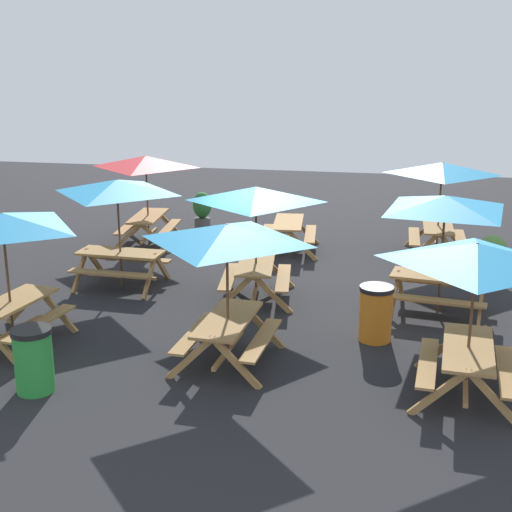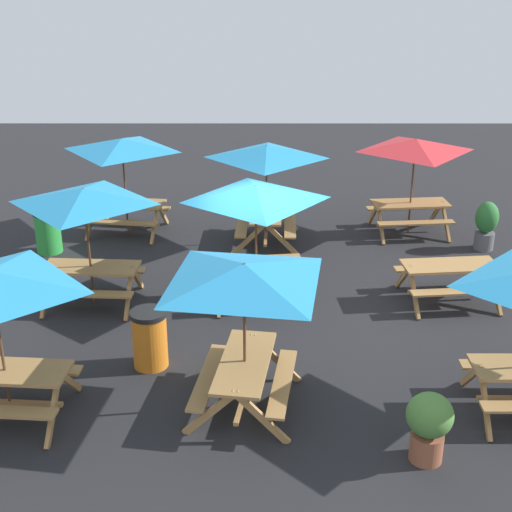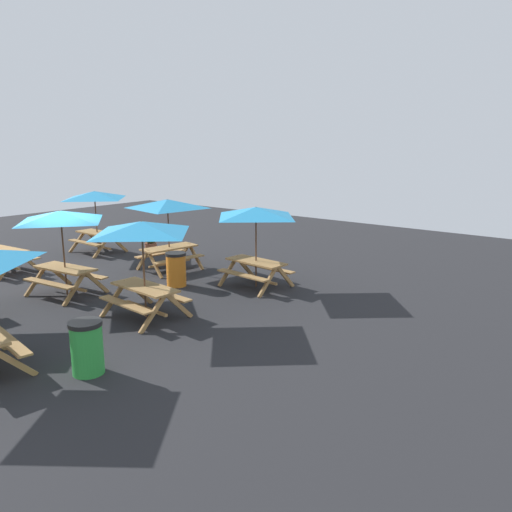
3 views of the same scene
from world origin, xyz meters
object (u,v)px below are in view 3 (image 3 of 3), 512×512
(potted_plant_0, at_px, (150,238))
(trash_bin_orange, at_px, (176,269))
(picnic_table_5, at_px, (4,255))
(picnic_table_3, at_px, (168,209))
(picnic_table_0, at_px, (95,200))
(trash_bin_green, at_px, (87,347))
(picnic_table_1, at_px, (256,218))
(picnic_table_7, at_px, (142,235))
(picnic_table_2, at_px, (61,222))

(potted_plant_0, bearing_deg, trash_bin_orange, -30.69)
(picnic_table_5, relative_size, potted_plant_0, 1.94)
(picnic_table_3, relative_size, picnic_table_5, 1.46)
(picnic_table_0, bearing_deg, trash_bin_green, -34.90)
(picnic_table_1, distance_m, picnic_table_5, 8.27)
(picnic_table_7, relative_size, trash_bin_green, 2.38)
(picnic_table_0, xyz_separation_m, trash_bin_orange, (5.71, -1.27, -1.49))
(picnic_table_0, distance_m, picnic_table_7, 7.95)
(trash_bin_orange, height_order, potted_plant_0, potted_plant_0)
(picnic_table_3, relative_size, picnic_table_7, 1.20)
(picnic_table_0, distance_m, picnic_table_3, 4.16)
(picnic_table_2, bearing_deg, potted_plant_0, 107.94)
(picnic_table_1, relative_size, picnic_table_7, 1.00)
(picnic_table_1, relative_size, picnic_table_2, 1.00)
(picnic_table_0, height_order, picnic_table_2, same)
(picnic_table_0, relative_size, picnic_table_1, 1.00)
(picnic_table_5, distance_m, trash_bin_orange, 5.89)
(picnic_table_7, bearing_deg, picnic_table_5, -175.91)
(picnic_table_1, height_order, potted_plant_0, picnic_table_1)
(picnic_table_5, xyz_separation_m, trash_bin_orange, (5.40, 2.37, -0.07))
(picnic_table_5, bearing_deg, picnic_table_7, -4.72)
(picnic_table_0, distance_m, potted_plant_0, 2.50)
(picnic_table_7, height_order, potted_plant_0, picnic_table_7)
(picnic_table_5, bearing_deg, picnic_table_0, 89.34)
(picnic_table_2, height_order, potted_plant_0, picnic_table_2)
(trash_bin_green, xyz_separation_m, potted_plant_0, (-6.89, 7.17, 0.08))
(picnic_table_0, height_order, picnic_table_7, same)
(picnic_table_1, distance_m, picnic_table_2, 5.21)
(picnic_table_0, height_order, picnic_table_1, same)
(picnic_table_3, bearing_deg, trash_bin_green, -134.52)
(picnic_table_1, bearing_deg, trash_bin_orange, -139.09)
(picnic_table_2, height_order, picnic_table_3, same)
(picnic_table_2, distance_m, trash_bin_orange, 3.34)
(picnic_table_0, xyz_separation_m, trash_bin_green, (8.65, -6.09, -1.49))
(picnic_table_2, height_order, picnic_table_5, picnic_table_2)
(trash_bin_orange, bearing_deg, potted_plant_0, 149.31)
(picnic_table_7, xyz_separation_m, trash_bin_orange, (-1.41, 2.27, -1.49))
(picnic_table_1, height_order, picnic_table_2, same)
(picnic_table_0, height_order, trash_bin_orange, picnic_table_0)
(picnic_table_0, xyz_separation_m, picnic_table_2, (4.00, -3.71, 0.00))
(picnic_table_5, bearing_deg, picnic_table_2, -6.74)
(picnic_table_3, height_order, potted_plant_0, picnic_table_3)
(picnic_table_1, height_order, trash_bin_orange, picnic_table_1)
(picnic_table_2, bearing_deg, picnic_table_7, -4.00)
(picnic_table_2, bearing_deg, trash_bin_green, -34.31)
(trash_bin_orange, bearing_deg, picnic_table_7, -58.12)
(picnic_table_5, xyz_separation_m, picnic_table_7, (6.81, 0.10, 1.43))
(trash_bin_green, bearing_deg, picnic_table_3, 126.99)
(picnic_table_0, bearing_deg, picnic_table_3, -1.61)
(picnic_table_1, height_order, picnic_table_3, same)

